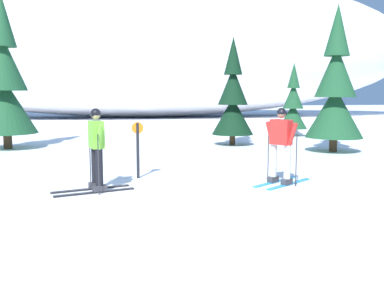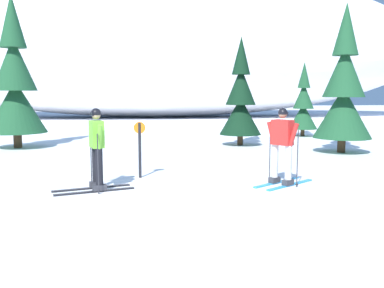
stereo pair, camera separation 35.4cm
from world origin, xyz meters
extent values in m
plane|color=white|center=(0.00, 0.00, 0.00)|extent=(120.00, 120.00, 0.00)
cube|color=#2893CC|center=(2.11, 0.87, 0.01)|extent=(1.38, 1.02, 0.03)
cube|color=#2893CC|center=(2.32, 0.57, 0.01)|extent=(1.38, 1.02, 0.03)
cube|color=#38383D|center=(2.03, 0.81, 0.09)|extent=(0.31, 0.28, 0.12)
cube|color=#38383D|center=(2.24, 0.52, 0.09)|extent=(0.31, 0.28, 0.12)
cylinder|color=silver|center=(2.03, 0.81, 0.53)|extent=(0.15, 0.15, 0.75)
cylinder|color=silver|center=(2.24, 0.52, 0.53)|extent=(0.15, 0.15, 0.75)
cube|color=red|center=(2.13, 0.66, 1.18)|extent=(0.46, 0.51, 0.55)
cylinder|color=red|center=(1.97, 0.89, 1.11)|extent=(0.24, 0.28, 0.58)
cylinder|color=red|center=(2.29, 0.44, 1.11)|extent=(0.24, 0.28, 0.58)
sphere|color=#A37556|center=(2.13, 0.66, 1.58)|extent=(0.19, 0.19, 0.19)
sphere|color=black|center=(2.13, 0.66, 1.61)|extent=(0.21, 0.21, 0.21)
cube|color=black|center=(2.20, 0.71, 1.59)|extent=(0.12, 0.14, 0.07)
cylinder|color=#2D2D33|center=(1.97, 1.00, 0.62)|extent=(0.02, 0.02, 1.25)
cylinder|color=#2D2D33|center=(1.97, 1.00, 0.06)|extent=(0.07, 0.07, 0.01)
cylinder|color=#2D2D33|center=(2.39, 0.40, 0.62)|extent=(0.02, 0.02, 1.25)
cylinder|color=#2D2D33|center=(2.39, 0.40, 0.06)|extent=(0.07, 0.07, 0.01)
cube|color=black|center=(-1.92, 0.50, 0.01)|extent=(1.61, 0.57, 0.03)
cube|color=black|center=(-2.02, 0.83, 0.01)|extent=(1.61, 0.57, 0.03)
cube|color=#38383D|center=(-1.83, 0.53, 0.09)|extent=(0.31, 0.21, 0.12)
cube|color=#38383D|center=(-1.92, 0.86, 0.09)|extent=(0.31, 0.21, 0.12)
cylinder|color=black|center=(-1.83, 0.53, 0.53)|extent=(0.15, 0.15, 0.76)
cylinder|color=black|center=(-1.92, 0.86, 0.53)|extent=(0.15, 0.15, 0.76)
cube|color=#75C638|center=(-1.87, 0.70, 1.19)|extent=(0.36, 0.49, 0.56)
cylinder|color=#75C638|center=(-1.80, 0.44, 1.12)|extent=(0.17, 0.29, 0.58)
cylinder|color=#75C638|center=(-1.95, 0.95, 1.12)|extent=(0.17, 0.29, 0.58)
sphere|color=tan|center=(-1.87, 0.70, 1.59)|extent=(0.19, 0.19, 0.19)
sphere|color=black|center=(-1.87, 0.70, 1.62)|extent=(0.21, 0.21, 0.21)
cube|color=black|center=(-1.95, 0.67, 1.60)|extent=(0.08, 0.15, 0.07)
cylinder|color=#2D2D33|center=(-1.83, 0.33, 0.62)|extent=(0.02, 0.02, 1.23)
cylinder|color=#2D2D33|center=(-1.83, 0.33, 0.06)|extent=(0.07, 0.07, 0.01)
cylinder|color=#2D2D33|center=(-2.04, 1.02, 0.62)|extent=(0.02, 0.02, 1.23)
cylinder|color=#2D2D33|center=(-2.04, 1.02, 0.06)|extent=(0.07, 0.07, 0.01)
cylinder|color=#47301E|center=(-5.46, 8.23, 0.38)|extent=(0.31, 0.31, 0.76)
cone|color=#1E512D|center=(-5.46, 8.23, 1.54)|extent=(2.18, 2.18, 1.95)
cone|color=#1E512D|center=(-5.46, 8.23, 3.11)|extent=(1.57, 1.57, 1.95)
cone|color=#1E512D|center=(-5.46, 8.23, 4.67)|extent=(0.96, 0.96, 1.95)
cylinder|color=#47301E|center=(3.02, 7.91, 0.28)|extent=(0.23, 0.23, 0.57)
cone|color=black|center=(3.02, 7.91, 1.15)|extent=(1.63, 1.63, 1.46)
cone|color=black|center=(3.02, 7.91, 2.32)|extent=(1.17, 1.17, 1.46)
cone|color=black|center=(3.02, 7.91, 3.49)|extent=(0.72, 0.72, 1.46)
cylinder|color=#47301E|center=(5.97, 5.39, 0.34)|extent=(0.27, 0.27, 0.68)
cone|color=#1E512D|center=(5.97, 5.39, 1.38)|extent=(1.95, 1.95, 1.75)
cone|color=#1E512D|center=(5.97, 5.39, 2.78)|extent=(1.40, 1.40, 1.75)
cone|color=#1E512D|center=(5.97, 5.39, 4.17)|extent=(0.86, 0.86, 1.75)
cylinder|color=#47301E|center=(6.84, 10.94, 0.24)|extent=(0.19, 0.19, 0.47)
cone|color=#1E512D|center=(6.84, 10.94, 0.95)|extent=(1.35, 1.35, 1.21)
cone|color=#1E512D|center=(6.84, 10.94, 1.92)|extent=(0.97, 0.97, 1.21)
cone|color=#1E512D|center=(6.84, 10.94, 2.88)|extent=(0.59, 0.59, 1.21)
ellipsoid|color=white|center=(0.98, 28.40, 6.12)|extent=(49.08, 14.82, 12.25)
cylinder|color=black|center=(-0.97, 1.90, 0.67)|extent=(0.07, 0.07, 1.33)
cylinder|color=orange|center=(-0.97, 1.90, 1.21)|extent=(0.28, 0.02, 0.28)
camera|label=1|loc=(-1.42, -8.17, 2.03)|focal=39.47mm
camera|label=2|loc=(-1.07, -8.22, 2.03)|focal=39.47mm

